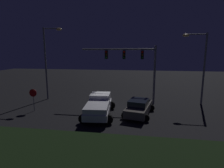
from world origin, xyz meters
TOP-DOWN VIEW (x-y plane):
  - ground_plane at (0.00, 0.00)m, footprint 80.00×80.00m
  - grass_median at (0.00, -9.17)m, footprint 27.96×7.35m
  - pickup_truck at (-0.22, -1.57)m, footprint 3.19×5.55m
  - car_sedan at (3.44, -1.03)m, footprint 3.08×4.68m
  - traffic_signal_gantry at (2.63, 2.97)m, footprint 8.32×0.56m
  - street_lamp_left at (-7.38, 3.10)m, footprint 2.38×0.44m
  - street_lamp_right at (9.85, 3.54)m, footprint 2.59×0.44m
  - stop_sign at (-6.86, -1.44)m, footprint 0.76×0.08m

SIDE VIEW (x-z plane):
  - ground_plane at x=0.00m, z-range 0.00..0.00m
  - grass_median at x=0.00m, z-range 0.00..0.10m
  - car_sedan at x=3.44m, z-range -0.02..1.49m
  - pickup_truck at x=-0.22m, z-range 0.10..1.90m
  - stop_sign at x=-6.86m, z-range 0.45..2.68m
  - traffic_signal_gantry at x=2.63m, z-range 1.65..8.15m
  - street_lamp_right at x=9.85m, z-range 1.04..8.85m
  - street_lamp_left at x=-7.38m, z-range 1.06..9.69m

